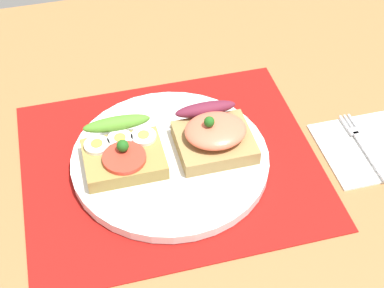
% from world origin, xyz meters
% --- Properties ---
extents(ground_plane, '(1.20, 0.90, 0.03)m').
position_xyz_m(ground_plane, '(0.00, 0.00, -0.02)').
color(ground_plane, olive).
extents(placemat, '(0.39, 0.33, 0.00)m').
position_xyz_m(placemat, '(0.00, 0.00, 0.00)').
color(placemat, maroon).
rests_on(placemat, ground_plane).
extents(plate, '(0.26, 0.26, 0.01)m').
position_xyz_m(plate, '(0.00, 0.00, 0.01)').
color(plate, white).
rests_on(plate, placemat).
extents(sandwich_egg_tomato, '(0.10, 0.10, 0.04)m').
position_xyz_m(sandwich_egg_tomato, '(-0.06, 0.01, 0.03)').
color(sandwich_egg_tomato, olive).
rests_on(sandwich_egg_tomato, plate).
extents(sandwich_salmon, '(0.10, 0.10, 0.06)m').
position_xyz_m(sandwich_salmon, '(0.06, 0.00, 0.04)').
color(sandwich_salmon, olive).
rests_on(sandwich_salmon, plate).
extents(napkin, '(0.12, 0.13, 0.01)m').
position_xyz_m(napkin, '(0.27, -0.04, 0.00)').
color(napkin, white).
rests_on(napkin, ground_plane).
extents(fork, '(0.02, 0.13, 0.00)m').
position_xyz_m(fork, '(0.26, -0.04, 0.01)').
color(fork, '#B7B7BC').
rests_on(fork, napkin).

